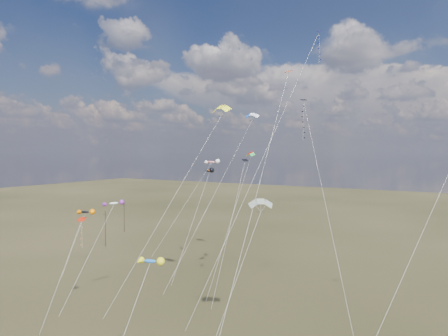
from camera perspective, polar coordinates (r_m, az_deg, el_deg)
The scene contains 16 objects.
utility_pole_near at distance 94.67m, azimuth -16.58°, elevation -8.29°, with size 1.40×0.20×8.00m.
utility_pole_far at distance 109.94m, azimuth -14.08°, elevation -6.77°, with size 1.40×0.20×8.00m.
diamond_black_high at distance 60.13m, azimuth 11.57°, elevation 5.56°, with size 11.96×15.42×29.33m.
diamond_navy_tall at distance 58.66m, azimuth 12.09°, elevation 13.97°, with size 10.98×18.84×38.73m.
diamond_black_mid at distance 60.69m, azimuth 1.91°, elevation -3.76°, with size 1.22×11.70×20.31m.
diamond_red_low at distance 55.83m, azimuth -19.85°, elevation -9.20°, with size 1.28×7.55×12.82m.
diamond_orange_center at distance 43.73m, azimuth 5.82°, elevation 0.66°, with size 1.06×18.55×31.36m.
parafoil_yellow at distance 55.96m, azimuth -0.47°, elevation 8.61°, with size 11.70×13.49×28.38m.
parafoil_blue_white at distance 73.30m, azimuth 3.97°, elevation 7.56°, with size 6.42×20.56×28.88m.
parafoil_striped at distance 44.66m, azimuth 5.26°, elevation -4.82°, with size 3.45×10.41×16.61m.
parafoil_tricolor at distance 64.97m, azimuth 3.73°, elevation 2.03°, with size 2.53×12.48×21.74m.
novelty_black_orange at distance 77.42m, azimuth -19.23°, elevation -5.97°, with size 3.28×6.99×10.98m.
novelty_orange_black at distance 73.25m, azimuth -2.10°, elevation -0.42°, with size 2.49×13.17×18.50m.
novelty_white_purple at distance 57.58m, azimuth -15.50°, elevation -4.95°, with size 3.90×8.38×14.69m.
novelty_redwhite_stripe at distance 86.05m, azimuth -1.84°, elevation 0.83°, with size 8.87×12.54×19.81m.
novelty_blue_yellow at distance 37.17m, azimuth -10.58°, elevation -13.03°, with size 2.47×7.02×12.11m.
Camera 1 is at (30.10, -33.40, 21.52)m, focal length 32.00 mm.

